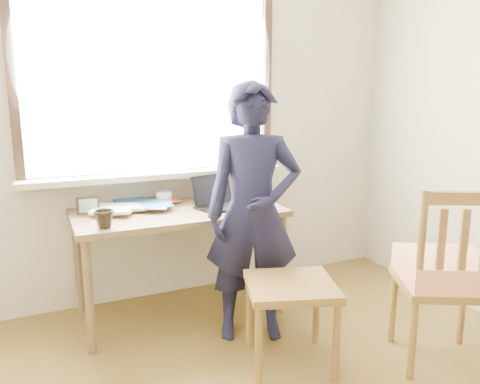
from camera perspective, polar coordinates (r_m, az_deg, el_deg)
name	(u,v)px	position (r m, az deg, el deg)	size (l,w,h in m)	color
room_shell	(320,52)	(1.80, 9.72, 16.50)	(3.52, 4.02, 2.61)	beige
desk	(179,221)	(3.16, -7.46, -3.50)	(1.37, 0.68, 0.73)	brown
laptop	(218,200)	(3.18, -2.76, -0.95)	(0.37, 0.33, 0.22)	black
mug_white	(164,198)	(3.32, -9.26, -0.68)	(0.11, 0.11, 0.09)	white
mug_dark	(104,219)	(2.79, -16.21, -3.19)	(0.11, 0.11, 0.10)	black
mouse	(252,203)	(3.22, 1.43, -1.38)	(0.10, 0.07, 0.04)	black
desk_clutter	(131,203)	(3.28, -13.18, -1.34)	(0.87, 0.47, 0.05)	teal
book_a	(122,205)	(3.29, -14.22, -1.56)	(0.20, 0.27, 0.03)	white
book_b	(230,196)	(3.50, -1.17, -0.47)	(0.18, 0.25, 0.02)	white
picture_frame	(88,207)	(3.12, -18.01, -1.72)	(0.14, 0.03, 0.11)	black
work_chair	(291,295)	(2.63, 6.19, -12.42)	(0.59, 0.57, 0.48)	brown
side_chair	(445,272)	(2.81, 23.74, -8.94)	(0.63, 0.62, 1.02)	brown
person	(253,213)	(2.82, 1.61, -2.62)	(0.57, 0.37, 1.57)	black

